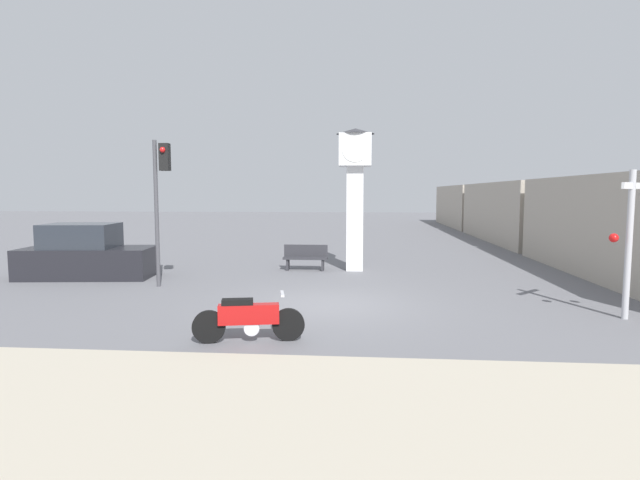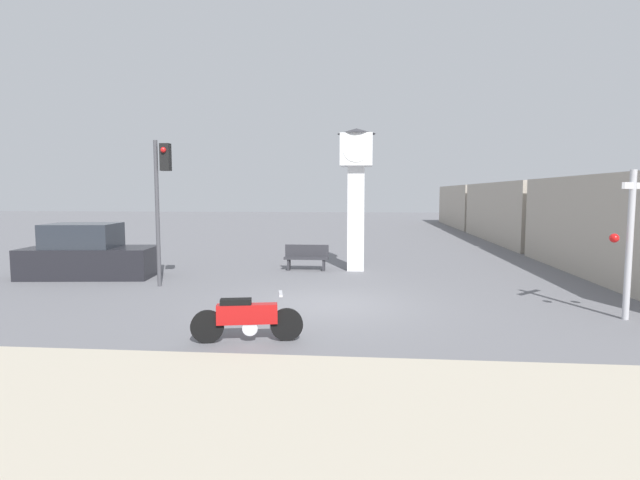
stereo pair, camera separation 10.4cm
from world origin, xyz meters
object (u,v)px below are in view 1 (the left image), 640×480
Objects in this scene: traffic_light at (160,187)px; bench at (305,257)px; motorcycle at (248,319)px; parked_car at (86,255)px; railroad_crossing_signal at (629,238)px; freight_train at (510,212)px; clock_tower at (355,177)px.

bench is (3.92, 3.54, -2.50)m from traffic_light.
motorcycle is 9.68m from parked_car.
motorcycle is at bearing -163.30° from railroad_crossing_signal.
freight_train is at bearing 46.83° from traffic_light.
clock_tower is 1.17× the size of traffic_light.
parked_car is at bearing -165.35° from clock_tower.
bench is 0.37× the size of parked_car.
clock_tower is (1.87, 8.98, 2.93)m from motorcycle.
clock_tower is at bearing 32.78° from traffic_light.
railroad_crossing_signal is (-2.75, -18.46, 0.12)m from freight_train.
motorcycle is at bearing -90.52° from bench.
freight_train is 8.96× the size of parked_car.
parked_car is at bearing -141.36° from freight_train.
railroad_crossing_signal reaches higher than motorcycle.
clock_tower is 1.54× the size of railroad_crossing_signal.
motorcycle is at bearing -49.66° from parked_car.
motorcycle is 9.63m from clock_tower.
motorcycle is 0.41× the size of clock_tower.
freight_train is at bearing 53.20° from clock_tower.
railroad_crossing_signal is 10.30m from bench.
traffic_light reaches higher than parked_car.
railroad_crossing_signal is (6.14, -6.58, -1.55)m from clock_tower.
clock_tower is 9.55m from parked_car.
bench is at bearing -175.67° from clock_tower.
clock_tower reaches higher than bench.
clock_tower is at bearing 4.33° from bench.
freight_train is 11.79× the size of railroad_crossing_signal.
motorcycle is 0.05× the size of freight_train.
freight_train is (8.89, 11.88, -1.68)m from clock_tower.
railroad_crossing_signal is at bearing -46.96° from clock_tower.
traffic_light is (-5.70, -3.67, -0.38)m from clock_tower.
clock_tower is 1.17× the size of parked_car.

